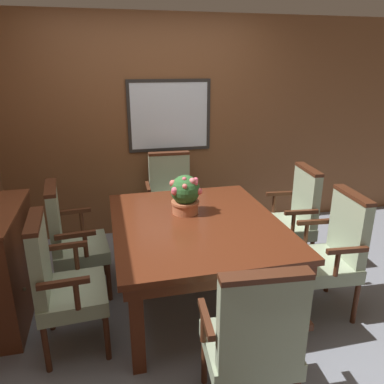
{
  "coord_description": "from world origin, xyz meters",
  "views": [
    {
      "loc": [
        -0.55,
        -2.6,
        1.94
      ],
      "look_at": [
        0.13,
        0.25,
        0.93
      ],
      "focal_mm": 35.0,
      "sensor_mm": 36.0,
      "label": 1
    }
  ],
  "objects": [
    {
      "name": "ground_plane",
      "position": [
        0.0,
        0.0,
        0.0
      ],
      "size": [
        14.0,
        14.0,
        0.0
      ],
      "primitive_type": "plane",
      "color": "gray"
    },
    {
      "name": "wall_back",
      "position": [
        0.0,
        1.63,
        1.23
      ],
      "size": [
        7.2,
        0.08,
        2.45
      ],
      "color": "brown",
      "rests_on": "ground_plane"
    },
    {
      "name": "dining_table",
      "position": [
        0.13,
        0.1,
        0.64
      ],
      "size": [
        1.34,
        1.6,
        0.73
      ],
      "color": "#562614",
      "rests_on": "ground_plane"
    },
    {
      "name": "chair_right_near",
      "position": [
        1.16,
        -0.28,
        0.54
      ],
      "size": [
        0.49,
        0.57,
        1.01
      ],
      "rotation": [
        0.0,
        0.0,
        -1.65
      ],
      "color": "#472314",
      "rests_on": "ground_plane"
    },
    {
      "name": "chair_right_far",
      "position": [
        1.2,
        0.45,
        0.54
      ],
      "size": [
        0.5,
        0.57,
        1.01
      ],
      "rotation": [
        0.0,
        0.0,
        -1.67
      ],
      "color": "#472314",
      "rests_on": "ground_plane"
    },
    {
      "name": "chair_head_near",
      "position": [
        0.15,
        -1.09,
        0.54
      ],
      "size": [
        0.57,
        0.49,
        1.01
      ],
      "rotation": [
        0.0,
        0.0,
        3.06
      ],
      "color": "#472314",
      "rests_on": "ground_plane"
    },
    {
      "name": "chair_head_far",
      "position": [
        0.13,
        1.27,
        0.54
      ],
      "size": [
        0.56,
        0.47,
        1.01
      ],
      "rotation": [
        0.0,
        0.0,
        -0.04
      ],
      "color": "#472314",
      "rests_on": "ground_plane"
    },
    {
      "name": "chair_left_near",
      "position": [
        -0.91,
        -0.25,
        0.54
      ],
      "size": [
        0.48,
        0.56,
        1.01
      ],
      "rotation": [
        0.0,
        0.0,
        1.63
      ],
      "color": "#472314",
      "rests_on": "ground_plane"
    },
    {
      "name": "chair_left_far",
      "position": [
        -0.89,
        0.43,
        0.54
      ],
      "size": [
        0.5,
        0.57,
        1.01
      ],
      "rotation": [
        0.0,
        0.0,
        1.67
      ],
      "color": "#472314",
      "rests_on": "ground_plane"
    },
    {
      "name": "potted_plant",
      "position": [
        0.08,
        0.29,
        0.9
      ],
      "size": [
        0.26,
        0.25,
        0.34
      ],
      "color": "#B2603D",
      "rests_on": "dining_table"
    }
  ]
}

